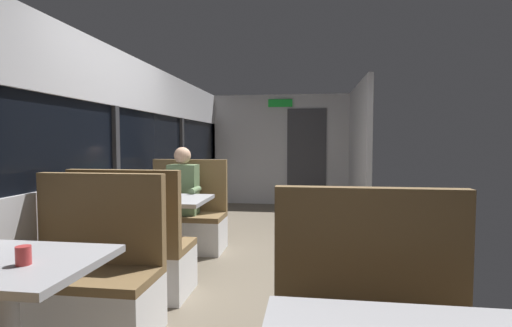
# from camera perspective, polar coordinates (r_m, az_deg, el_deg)

# --- Properties ---
(ground_plane) EXTENTS (3.30, 9.20, 0.02)m
(ground_plane) POSITION_cam_1_polar(r_m,az_deg,el_deg) (4.02, -0.99, -16.09)
(ground_plane) COLOR #665B4C
(carriage_window_panel_left) EXTENTS (0.09, 8.48, 2.30)m
(carriage_window_panel_left) POSITION_cam_1_polar(r_m,az_deg,el_deg) (4.27, -20.63, 0.19)
(carriage_window_panel_left) COLOR #B2B2B7
(carriage_window_panel_left) RESTS_ON ground_plane
(carriage_end_bulkhead) EXTENTS (2.90, 0.11, 2.30)m
(carriage_end_bulkhead) POSITION_cam_1_polar(r_m,az_deg,el_deg) (7.96, 4.10, 1.99)
(carriage_end_bulkhead) COLOR #B2B2B7
(carriage_end_bulkhead) RESTS_ON ground_plane
(carriage_aisle_panel_right) EXTENTS (0.08, 2.40, 2.30)m
(carriage_aisle_panel_right) POSITION_cam_1_polar(r_m,az_deg,el_deg) (6.80, 15.20, 1.75)
(carriage_aisle_panel_right) COLOR #B2B2B7
(carriage_aisle_panel_right) RESTS_ON ground_plane
(dining_table_near_window) EXTENTS (0.90, 0.70, 0.74)m
(dining_table_near_window) POSITION_cam_1_polar(r_m,az_deg,el_deg) (2.33, -33.42, -14.44)
(dining_table_near_window) COLOR #9E9EA3
(dining_table_near_window) RESTS_ON ground_plane
(bench_near_window_facing_entry) EXTENTS (0.95, 0.50, 1.10)m
(bench_near_window_facing_entry) POSITION_cam_1_polar(r_m,az_deg,el_deg) (2.96, -23.84, -16.71)
(bench_near_window_facing_entry) COLOR silver
(bench_near_window_facing_entry) RESTS_ON ground_plane
(dining_table_mid_window) EXTENTS (0.90, 0.70, 0.74)m
(dining_table_mid_window) POSITION_cam_1_polar(r_m,az_deg,el_deg) (4.07, -13.66, -6.48)
(dining_table_mid_window) COLOR #9E9EA3
(dining_table_mid_window) RESTS_ON ground_plane
(bench_mid_window_facing_end) EXTENTS (0.95, 0.50, 1.10)m
(bench_mid_window_facing_end) POSITION_cam_1_polar(r_m,az_deg,el_deg) (3.52, -17.90, -13.33)
(bench_mid_window_facing_end) COLOR silver
(bench_mid_window_facing_end) RESTS_ON ground_plane
(bench_mid_window_facing_entry) EXTENTS (0.95, 0.50, 1.10)m
(bench_mid_window_facing_entry) POSITION_cam_1_polar(r_m,az_deg,el_deg) (4.77, -10.49, -8.78)
(bench_mid_window_facing_entry) COLOR silver
(bench_mid_window_facing_entry) RESTS_ON ground_plane
(seated_passenger) EXTENTS (0.47, 0.55, 1.26)m
(seated_passenger) POSITION_cam_1_polar(r_m,az_deg,el_deg) (4.67, -10.80, -6.46)
(seated_passenger) COLOR #26262D
(seated_passenger) RESTS_ON ground_plane
(coffee_cup_primary) EXTENTS (0.07, 0.07, 0.09)m
(coffee_cup_primary) POSITION_cam_1_polar(r_m,az_deg,el_deg) (2.16, -31.66, -11.72)
(coffee_cup_primary) COLOR #B23333
(coffee_cup_primary) RESTS_ON dining_table_near_window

